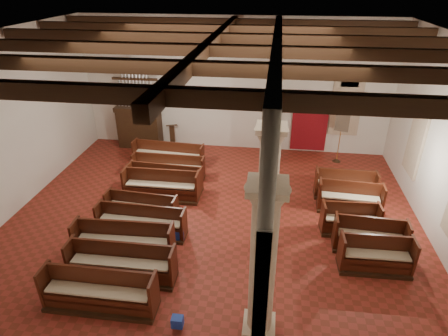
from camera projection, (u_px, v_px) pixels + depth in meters
floor at (214, 217)px, 13.04m from camera, size 14.00×14.00×0.00m
ceiling at (211, 37)px, 10.25m from camera, size 14.00×14.00×0.00m
wall_back at (235, 86)px, 16.91m from camera, size 14.00×0.02×6.00m
wall_front at (156, 274)px, 6.38m from camera, size 14.00×0.02×6.00m
wall_left at (7, 126)px, 12.50m from camera, size 0.02×12.00×6.00m
ceiling_beams at (212, 43)px, 10.34m from camera, size 13.80×11.80×0.30m
arcade at (272, 123)px, 11.16m from camera, size 0.90×11.90×6.00m
window_right_b at (417, 142)px, 13.36m from camera, size 0.03×1.00×2.20m
window_back at (346, 108)px, 16.66m from camera, size 1.00×0.03×2.20m
pipe_organ at (139, 119)px, 17.77m from camera, size 2.10×0.85×4.40m
lectern at (172, 137)px, 17.96m from camera, size 0.62×0.65×1.28m
dossal_curtain at (309, 129)px, 17.26m from camera, size 1.80×0.07×2.17m
processional_banner at (339, 145)px, 16.49m from camera, size 0.57×0.73×2.55m
hymnal_box_a at (177, 322)px, 8.84m from camera, size 0.28×0.23×0.27m
hymnal_box_b at (163, 265)px, 10.52m from camera, size 0.42×0.39×0.34m
hymnal_box_c at (179, 234)px, 11.77m from camera, size 0.36×0.32×0.31m
tube_heater_a at (79, 301)px, 9.48m from camera, size 0.92×0.32×0.09m
tube_heater_b at (90, 259)px, 10.90m from camera, size 1.14×0.36×0.11m
nave_pew_0 at (100, 296)px, 9.36m from camera, size 2.88×0.77×1.13m
nave_pew_1 at (122, 267)px, 10.28m from camera, size 2.97×0.78×1.10m
nave_pew_2 at (125, 246)px, 11.07m from camera, size 2.97×0.90×1.15m
nave_pew_3 at (142, 225)px, 12.03m from camera, size 2.91×0.76×1.03m
nave_pew_4 at (142, 211)px, 12.79m from camera, size 2.51×0.80×0.96m
nave_pew_5 at (162, 189)px, 13.95m from camera, size 2.83×0.79×1.14m
nave_pew_6 at (165, 182)px, 14.51m from camera, size 2.92×0.84×1.04m
nave_pew_7 at (169, 170)px, 15.44m from camera, size 2.99×0.69×0.98m
nave_pew_8 at (168, 158)px, 16.42m from camera, size 3.18×0.91×1.04m
aisle_pew_0 at (375, 259)px, 10.57m from camera, size 2.01×0.78×1.09m
aisle_pew_1 at (369, 240)px, 11.34m from camera, size 2.14×0.82×1.08m
aisle_pew_2 at (349, 223)px, 12.11m from camera, size 1.85×0.81×1.06m
aisle_pew_3 at (349, 202)px, 13.21m from camera, size 2.23×0.85×1.11m
aisle_pew_4 at (345, 189)px, 14.03m from camera, size 2.24×0.76×1.09m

